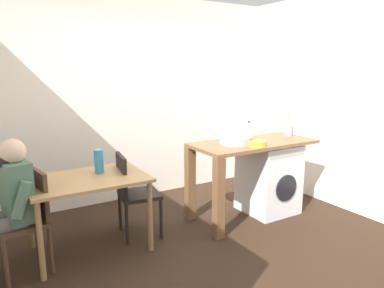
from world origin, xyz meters
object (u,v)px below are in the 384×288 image
at_px(chair_person_seat, 29,215).
at_px(bottle_tall_green, 249,132).
at_px(dining_table, 88,187).
at_px(chair_opposite, 132,190).
at_px(mixing_bowl, 257,143).
at_px(washing_machine, 268,178).
at_px(seated_person, 7,202).
at_px(vase, 99,161).
at_px(utensil_crock, 289,130).

distance_m(chair_person_seat, bottle_tall_green, 2.49).
bearing_deg(dining_table, bottle_tall_green, -3.35).
bearing_deg(bottle_tall_green, chair_opposite, 173.08).
xyz_separation_m(chair_person_seat, mixing_bowl, (2.34, -0.28, 0.45)).
bearing_deg(chair_person_seat, washing_machine, -101.38).
relative_size(dining_table, chair_opposite, 1.22).
height_order(seated_person, mixing_bowl, seated_person).
distance_m(dining_table, chair_opposite, 0.50).
xyz_separation_m(chair_opposite, washing_machine, (1.71, -0.23, -0.08)).
bearing_deg(washing_machine, vase, 172.41).
bearing_deg(utensil_crock, vase, 174.80).
xyz_separation_m(utensil_crock, vase, (-2.40, 0.22, -0.13)).
bearing_deg(mixing_bowl, utensil_crock, 18.26).
xyz_separation_m(dining_table, utensil_crock, (2.55, -0.12, 0.35)).
bearing_deg(chair_opposite, vase, -88.23).
relative_size(bottle_tall_green, mixing_bowl, 1.11).
bearing_deg(utensil_crock, chair_person_seat, 179.43).
distance_m(chair_person_seat, utensil_crock, 3.14).
height_order(chair_person_seat, chair_opposite, same).
xyz_separation_m(dining_table, bottle_tall_green, (1.89, -0.11, 0.38)).
distance_m(chair_opposite, bottle_tall_green, 1.52).
xyz_separation_m(chair_opposite, vase, (-0.33, 0.04, 0.35)).
height_order(chair_opposite, seated_person, seated_person).
relative_size(washing_machine, vase, 3.60).
bearing_deg(chair_person_seat, mixing_bowl, -106.48).
bearing_deg(utensil_crock, dining_table, 177.34).
bearing_deg(bottle_tall_green, chair_person_seat, 179.46).
height_order(seated_person, washing_machine, seated_person).
bearing_deg(seated_person, bottle_tall_green, -99.55).
xyz_separation_m(chair_opposite, utensil_crock, (2.08, -0.18, 0.48)).
bearing_deg(seated_person, chair_person_seat, -90.00).
bearing_deg(utensil_crock, chair_opposite, 175.05).
bearing_deg(washing_machine, mixing_bowl, -153.13).
xyz_separation_m(dining_table, seated_person, (-0.71, -0.11, 0.03)).
xyz_separation_m(dining_table, vase, (0.15, 0.10, 0.22)).
bearing_deg(utensil_crock, mixing_bowl, -161.74).
bearing_deg(vase, chair_person_seat, -164.93).
relative_size(chair_person_seat, utensil_crock, 3.00).
distance_m(bottle_tall_green, utensil_crock, 0.66).
height_order(utensil_crock, vase, utensil_crock).
relative_size(seated_person, mixing_bowl, 5.56).
height_order(chair_opposite, bottle_tall_green, bottle_tall_green).
height_order(dining_table, washing_machine, washing_machine).
distance_m(chair_opposite, seated_person, 1.21).
relative_size(chair_opposite, mixing_bowl, 4.17).
xyz_separation_m(dining_table, chair_opposite, (0.48, 0.06, -0.14)).
bearing_deg(dining_table, mixing_bowl, -11.61).
xyz_separation_m(bottle_tall_green, mixing_bowl, (-0.10, -0.26, -0.07)).
distance_m(bottle_tall_green, mixing_bowl, 0.29).
height_order(dining_table, vase, vase).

